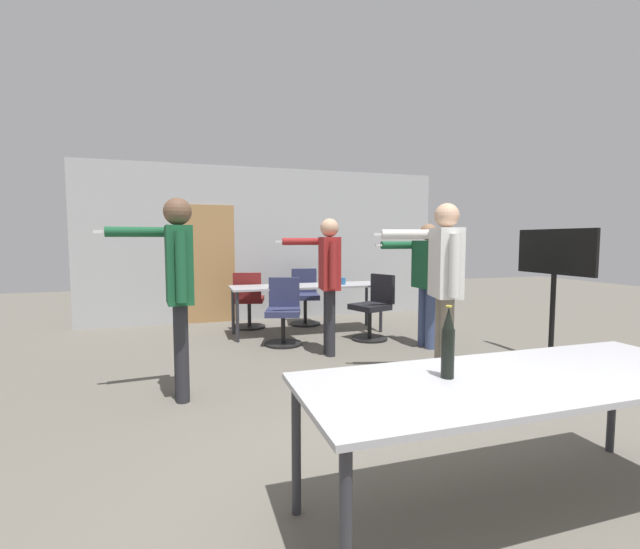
{
  "coord_description": "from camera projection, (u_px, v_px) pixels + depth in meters",
  "views": [
    {
      "loc": [
        -1.48,
        -1.5,
        1.45
      ],
      "look_at": [
        -0.2,
        2.56,
        1.1
      ],
      "focal_mm": 24.0,
      "sensor_mm": 36.0,
      "label": 1
    }
  ],
  "objects": [
    {
      "name": "person_near_casual",
      "position": [
        427.0,
        274.0,
        5.69
      ],
      "size": [
        0.76,
        0.65,
        1.66
      ],
      "rotation": [
        0.0,
        0.0,
        1.58
      ],
      "color": "#3D4C75",
      "rests_on": "ground_plane"
    },
    {
      "name": "office_chair_far_left",
      "position": [
        283.0,
        314.0,
        5.95
      ],
      "size": [
        0.58,
        0.63,
        0.91
      ],
      "rotation": [
        0.0,
        0.0,
        2.85
      ],
      "color": "black",
      "rests_on": "ground_plane"
    },
    {
      "name": "person_left_plaid",
      "position": [
        444.0,
        275.0,
        4.25
      ],
      "size": [
        0.76,
        0.76,
        1.81
      ],
      "rotation": [
        0.0,
        0.0,
        1.29
      ],
      "color": "slate",
      "rests_on": "ground_plane"
    },
    {
      "name": "conference_table_far",
      "position": [
        308.0,
        289.0,
        6.59
      ],
      "size": [
        2.34,
        0.68,
        0.75
      ],
      "color": "#A8A8AD",
      "rests_on": "ground_plane"
    },
    {
      "name": "tv_screen",
      "position": [
        554.0,
        279.0,
        5.08
      ],
      "size": [
        0.44,
        1.1,
        1.57
      ],
      "rotation": [
        0.0,
        0.0,
        -1.57
      ],
      "color": "black",
      "rests_on": "ground_plane"
    },
    {
      "name": "office_chair_mid_tucked",
      "position": [
        249.0,
        302.0,
        6.94
      ],
      "size": [
        0.56,
        0.62,
        0.93
      ],
      "rotation": [
        0.0,
        0.0,
        6.03
      ],
      "color": "black",
      "rests_on": "ground_plane"
    },
    {
      "name": "conference_table_near",
      "position": [
        522.0,
        386.0,
        2.2
      ],
      "size": [
        2.33,
        0.84,
        0.75
      ],
      "color": "#A8A8AD",
      "rests_on": "ground_plane"
    },
    {
      "name": "beer_bottle",
      "position": [
        448.0,
        344.0,
        2.15
      ],
      "size": [
        0.07,
        0.07,
        0.37
      ],
      "color": "black",
      "rests_on": "conference_table_near"
    },
    {
      "name": "drink_cup",
      "position": [
        343.0,
        281.0,
        6.69
      ],
      "size": [
        0.08,
        0.08,
        0.11
      ],
      "color": "#2866A3",
      "rests_on": "conference_table_far"
    },
    {
      "name": "person_center_tall",
      "position": [
        328.0,
        272.0,
        5.32
      ],
      "size": [
        0.75,
        0.63,
        1.71
      ],
      "rotation": [
        0.0,
        0.0,
        1.44
      ],
      "color": "#28282D",
      "rests_on": "ground_plane"
    },
    {
      "name": "office_chair_side_rolled",
      "position": [
        305.0,
        298.0,
        7.35
      ],
      "size": [
        0.54,
        0.6,
        0.94
      ],
      "rotation": [
        0.0,
        0.0,
        2.95
      ],
      "color": "black",
      "rests_on": "ground_plane"
    },
    {
      "name": "person_right_polo",
      "position": [
        177.0,
        276.0,
        3.8
      ],
      "size": [
        0.83,
        0.57,
        1.82
      ],
      "rotation": [
        0.0,
        0.0,
        1.66
      ],
      "color": "#28282D",
      "rests_on": "ground_plane"
    },
    {
      "name": "office_chair_far_right",
      "position": [
        373.0,
        309.0,
        6.23
      ],
      "size": [
        0.64,
        0.6,
        0.94
      ],
      "rotation": [
        0.0,
        0.0,
        1.93
      ],
      "color": "black",
      "rests_on": "ground_plane"
    },
    {
      "name": "back_wall",
      "position": [
        269.0,
        245.0,
        7.78
      ],
      "size": [
        6.49,
        0.12,
        2.73
      ],
      "color": "#B2B5B7",
      "rests_on": "ground_plane"
    }
  ]
}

